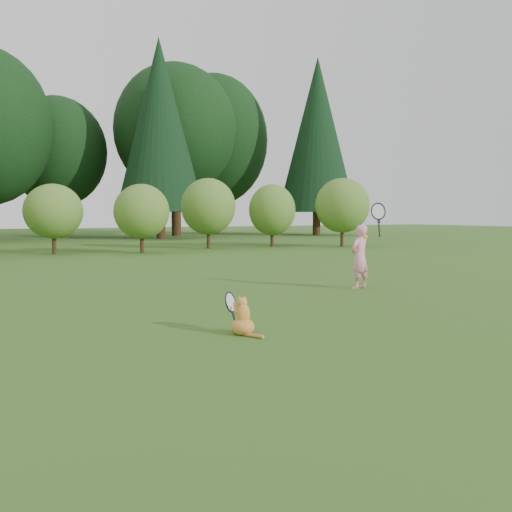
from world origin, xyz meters
TOP-DOWN VIEW (x-y plane):
  - ground at (0.00, 0.00)m, footprint 100.00×100.00m
  - shrub_row at (0.00, 13.00)m, footprint 28.00×3.00m
  - woodland_backdrop at (0.00, 23.00)m, footprint 48.00×10.00m
  - child at (2.52, 1.10)m, footprint 0.70×0.48m
  - cat at (-1.16, -1.48)m, footprint 0.32×0.62m
  - tennis_ball at (1.63, -0.16)m, footprint 0.06×0.06m

SIDE VIEW (x-z plane):
  - ground at x=0.00m, z-range 0.00..0.00m
  - cat at x=-1.16m, z-range -0.07..0.53m
  - child at x=2.52m, z-range -0.26..1.49m
  - tennis_ball at x=1.63m, z-range 0.98..1.04m
  - shrub_row at x=0.00m, z-range 0.00..2.80m
  - woodland_backdrop at x=0.00m, z-range 0.00..15.00m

